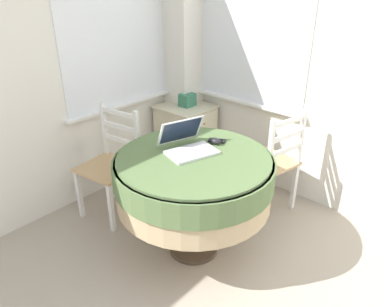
% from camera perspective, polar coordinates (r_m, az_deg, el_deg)
% --- Properties ---
extents(corner_room_shell, '(4.39, 4.57, 2.55)m').
position_cam_1_polar(corner_room_shell, '(2.62, 0.76, 13.07)').
color(corner_room_shell, white).
rests_on(corner_room_shell, ground_plane).
extents(round_dining_table, '(1.08, 1.08, 0.77)m').
position_cam_1_polar(round_dining_table, '(2.53, 0.26, -3.65)').
color(round_dining_table, '#4C3D2D').
rests_on(round_dining_table, ground_plane).
extents(laptop, '(0.40, 0.39, 0.21)m').
position_cam_1_polar(laptop, '(2.52, -0.63, 1.37)').
color(laptop, silver).
rests_on(laptop, round_dining_table).
extents(computer_mouse, '(0.06, 0.09, 0.05)m').
position_cam_1_polar(computer_mouse, '(2.63, 3.59, 1.91)').
color(computer_mouse, black).
rests_on(computer_mouse, round_dining_table).
extents(cell_phone, '(0.11, 0.13, 0.01)m').
position_cam_1_polar(cell_phone, '(2.68, 3.82, 1.98)').
color(cell_phone, black).
rests_on(cell_phone, round_dining_table).
extents(dining_chair_near_back_window, '(0.46, 0.47, 0.91)m').
position_cam_1_polar(dining_chair_near_back_window, '(3.12, -12.15, -1.70)').
color(dining_chair_near_back_window, tan).
rests_on(dining_chair_near_back_window, ground_plane).
extents(dining_chair_near_right_window, '(0.48, 0.47, 0.91)m').
position_cam_1_polar(dining_chair_near_right_window, '(3.15, 11.90, -1.43)').
color(dining_chair_near_right_window, tan).
rests_on(dining_chair_near_right_window, ground_plane).
extents(corner_cabinet, '(0.47, 0.50, 0.66)m').
position_cam_1_polar(corner_cabinet, '(3.84, -0.95, 2.59)').
color(corner_cabinet, beige).
rests_on(corner_cabinet, ground_plane).
extents(storage_box, '(0.14, 0.12, 0.12)m').
position_cam_1_polar(storage_box, '(3.70, -0.72, 8.19)').
color(storage_box, '#387A5B').
rests_on(storage_box, corner_cabinet).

